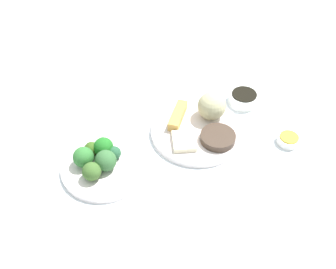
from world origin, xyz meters
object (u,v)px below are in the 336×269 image
object	(u,v)px
broccoli_plate	(105,166)
soy_sauce_bowl	(244,99)
sauce_ramekin_hot_mustard	(288,140)
main_plate	(197,131)

from	to	relation	value
broccoli_plate	soy_sauce_bowl	world-z (taller)	soy_sauce_bowl
broccoli_plate	soy_sauce_bowl	bearing A→B (deg)	114.58
sauce_ramekin_hot_mustard	soy_sauce_bowl	bearing A→B (deg)	-158.40
sauce_ramekin_hot_mustard	broccoli_plate	bearing A→B (deg)	-88.50
broccoli_plate	main_plate	bearing A→B (deg)	108.56
main_plate	broccoli_plate	size ratio (longest dim) A/B	1.16
soy_sauce_bowl	broccoli_plate	bearing A→B (deg)	-65.42
broccoli_plate	sauce_ramekin_hot_mustard	size ratio (longest dim) A/B	3.65
main_plate	soy_sauce_bowl	size ratio (longest dim) A/B	2.85
broccoli_plate	sauce_ramekin_hot_mustard	world-z (taller)	sauce_ramekin_hot_mustard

